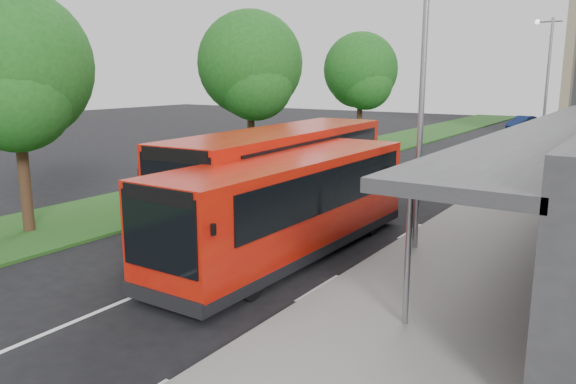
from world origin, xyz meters
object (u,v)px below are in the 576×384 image
object	(u,v)px
tree_near	(16,77)
lamp_post_far	(546,81)
car_near	(544,129)
tree_far	(361,75)
bollard	(539,163)
lamp_post_near	(419,87)
bus_second	(283,174)
tree_mid	(251,71)
bus_main	(290,206)
litter_bin	(522,190)
car_far	(523,123)

from	to	relation	value
tree_near	lamp_post_far	world-z (taller)	lamp_post_far
tree_near	car_near	world-z (taller)	tree_near
tree_far	lamp_post_far	xyz separation A→B (m)	(11.13, 0.95, -0.33)
tree_far	bollard	xyz separation A→B (m)	(11.81, -3.16, -4.46)
tree_far	lamp_post_near	world-z (taller)	lamp_post_near
tree_far	car_near	size ratio (longest dim) A/B	2.16
bus_second	car_near	world-z (taller)	bus_second
bus_second	car_near	distance (m)	34.44
tree_near	tree_mid	distance (m)	12.00
bus_second	bollard	bearing A→B (deg)	65.15
lamp_post_near	lamp_post_far	size ratio (longest dim) A/B	1.00
tree_mid	tree_far	size ratio (longest dim) A/B	1.04
lamp_post_near	bus_second	bearing A→B (deg)	168.98
bus_second	tree_far	bearing A→B (deg)	104.91
tree_near	car_near	size ratio (longest dim) A/B	2.13
lamp_post_far	bus_main	size ratio (longest dim) A/B	0.80
lamp_post_far	bollard	bearing A→B (deg)	-80.57
bus_second	bollard	size ratio (longest dim) A/B	13.24
tree_far	lamp_post_far	world-z (taller)	lamp_post_far
bus_second	litter_bin	xyz separation A→B (m)	(6.58, 7.28, -1.07)
bus_main	car_far	distance (m)	43.36
tree_near	bus_main	xyz separation A→B (m)	(8.37, 2.69, -3.52)
bus_main	bollard	bearing A→B (deg)	79.46
lamp_post_near	car_near	xyz separation A→B (m)	(-2.23, 35.31, -4.10)
tree_mid	bollard	world-z (taller)	tree_mid
litter_bin	bus_main	bearing A→B (deg)	-111.42
tree_mid	lamp_post_near	size ratio (longest dim) A/B	1.01
lamp_post_near	bus_main	size ratio (longest dim) A/B	0.80
car_far	bollard	bearing A→B (deg)	-60.01
lamp_post_far	car_far	bearing A→B (deg)	103.32
bus_main	car_near	distance (m)	37.58
lamp_post_near	bollard	world-z (taller)	lamp_post_near
tree_mid	lamp_post_near	distance (m)	13.18
tree_near	lamp_post_far	distance (m)	27.32
bus_main	litter_bin	bearing A→B (deg)	68.78
tree_far	car_near	bearing A→B (deg)	61.31
tree_near	bollard	distance (m)	24.35
tree_near	car_far	distance (m)	46.60
tree_near	litter_bin	xyz separation A→B (m)	(12.51, 13.24, -4.41)
lamp_post_near	bus_second	world-z (taller)	lamp_post_near
tree_far	litter_bin	xyz separation A→B (m)	(12.51, -10.76, -4.48)
bus_second	litter_bin	bearing A→B (deg)	44.61
lamp_post_near	bus_main	xyz separation A→B (m)	(-2.76, -2.26, -3.27)
tree_mid	bus_second	size ratio (longest dim) A/B	0.71
tree_near	tree_mid	bearing A→B (deg)	90.00
lamp_post_far	bus_second	bearing A→B (deg)	-105.33
lamp_post_near	litter_bin	bearing A→B (deg)	80.57
lamp_post_near	bollard	distance (m)	16.44
litter_bin	car_far	bearing A→B (deg)	100.98
bus_second	car_near	size ratio (longest dim) A/B	3.16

